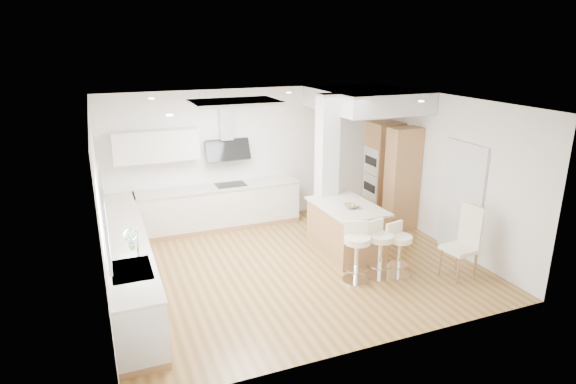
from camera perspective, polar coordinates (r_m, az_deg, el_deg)
name	(u,v)px	position (r m, az deg, el deg)	size (l,w,h in m)	color
ground	(294,265)	(8.43, 0.75, -8.70)	(6.00, 6.00, 0.00)	olive
ceiling	(294,265)	(8.43, 0.75, -8.70)	(6.00, 5.00, 0.02)	silver
wall_back	(249,156)	(10.18, -4.64, 4.31)	(6.00, 0.04, 2.80)	white
wall_left	(100,212)	(7.35, -21.36, -2.18)	(0.04, 5.00, 2.80)	white
wall_right	(443,171)	(9.43, 17.88, 2.42)	(0.04, 5.00, 2.80)	white
skylight	(235,102)	(7.92, -6.25, 10.52)	(4.10, 2.10, 0.06)	silver
window_left	(103,212)	(6.40, -21.06, -2.22)	(0.06, 1.28, 1.07)	white
doorway_right	(462,201)	(9.09, 19.89, -0.97)	(0.05, 1.00, 2.10)	#433D35
counter_left	(128,262)	(7.92, -18.46, -7.82)	(0.63, 4.50, 1.35)	#AC7B49
counter_back	(211,196)	(9.89, -9.12, -0.51)	(3.62, 0.63, 2.50)	#AC7B49
pillar	(326,169)	(9.16, 4.58, 2.79)	(0.35, 0.35, 2.80)	silver
soffit	(366,100)	(9.82, 9.17, 10.77)	(1.78, 2.20, 0.40)	silver
oven_column	(390,174)	(10.28, 12.01, 2.09)	(0.63, 1.21, 2.10)	#AC7B49
peninsula	(346,228)	(8.83, 6.90, -4.30)	(1.03, 1.51, 0.98)	#AC7B49
bar_stool_a	(357,249)	(7.78, 8.14, -6.75)	(0.57, 0.57, 0.98)	white
bar_stool_b	(380,247)	(7.97, 10.82, -6.39)	(0.53, 0.53, 0.95)	white
bar_stool_c	(399,247)	(8.10, 13.00, -6.37)	(0.48, 0.48, 0.90)	white
dining_chair	(465,239)	(8.35, 20.24, -5.23)	(0.52, 0.52, 1.22)	#F2E7C5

